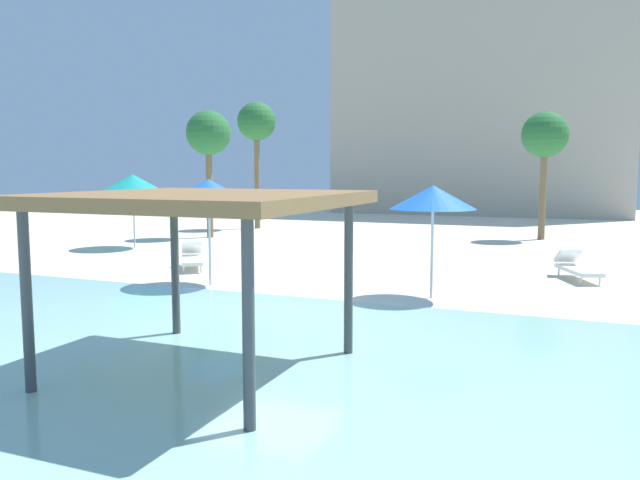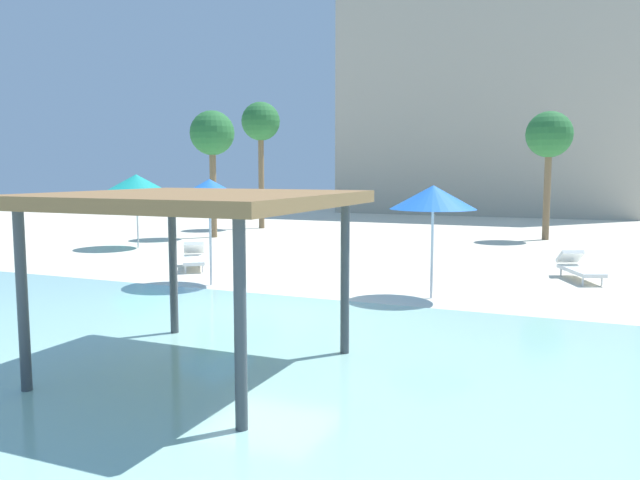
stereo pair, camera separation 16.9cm
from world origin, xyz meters
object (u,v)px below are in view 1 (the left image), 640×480
beach_umbrella_teal_3 (133,183)px  lounge_chair_0 (576,267)px  shade_pavilion (202,205)px  palm_tree_0 (208,135)px  beach_umbrella_blue_4 (209,191)px  palm_tree_3 (545,137)px  lounge_chair_1 (192,257)px  beach_umbrella_blue_0 (433,197)px  palm_tree_1 (257,124)px

beach_umbrella_teal_3 → lounge_chair_0: bearing=-4.3°
shade_pavilion → palm_tree_0: bearing=121.9°
beach_umbrella_blue_4 → shade_pavilion: bearing=-58.6°
palm_tree_3 → palm_tree_0: bearing=-161.1°
beach_umbrella_blue_4 → palm_tree_0: bearing=122.1°
lounge_chair_1 → palm_tree_3: size_ratio=0.36×
beach_umbrella_blue_0 → beach_umbrella_teal_3: size_ratio=0.93×
shade_pavilion → beach_umbrella_blue_4: (-3.69, 6.04, -0.02)m
shade_pavilion → lounge_chair_0: (4.86, 10.51, -2.08)m
beach_umbrella_teal_3 → palm_tree_1: 9.33m
beach_umbrella_blue_0 → beach_umbrella_teal_3: (-12.35, 5.10, 0.14)m
beach_umbrella_teal_3 → lounge_chair_0: beach_umbrella_teal_3 is taller
lounge_chair_1 → beach_umbrella_blue_4: bearing=8.5°
beach_umbrella_blue_0 → lounge_chair_0: size_ratio=1.29×
palm_tree_0 → palm_tree_3: (13.33, 4.57, -0.11)m
lounge_chair_0 → palm_tree_3: (-1.43, 9.99, 3.93)m
beach_umbrella_teal_3 → palm_tree_3: (13.95, 8.84, 1.83)m
lounge_chair_0 → shade_pavilion: bearing=-48.1°
shade_pavilion → palm_tree_0: size_ratio=0.72×
palm_tree_1 → lounge_chair_0: bearing=-34.0°
beach_umbrella_blue_0 → palm_tree_0: (-11.73, 9.36, 2.08)m
lounge_chair_0 → beach_umbrella_teal_3: bearing=-117.6°
palm_tree_0 → palm_tree_3: palm_tree_0 is taller
beach_umbrella_blue_4 → palm_tree_1: (-6.35, 14.53, 2.76)m
lounge_chair_1 → palm_tree_0: palm_tree_0 is taller
beach_umbrella_blue_0 → lounge_chair_1: bearing=167.7°
shade_pavilion → lounge_chair_0: 11.76m
beach_umbrella_blue_0 → palm_tree_3: bearing=83.5°
beach_umbrella_blue_4 → lounge_chair_0: 9.87m
shade_pavilion → lounge_chair_0: size_ratio=1.98×
lounge_chair_1 → palm_tree_1: bearing=165.4°
lounge_chair_1 → palm_tree_3: 15.79m
beach_umbrella_blue_0 → palm_tree_3: 14.16m
palm_tree_0 → palm_tree_1: (-0.14, 4.64, 0.78)m
lounge_chair_0 → lounge_chair_1: size_ratio=1.04×
beach_umbrella_blue_4 → palm_tree_0: (-6.20, 9.89, 1.99)m
beach_umbrella_teal_3 → palm_tree_1: size_ratio=0.44×
lounge_chair_0 → palm_tree_3: palm_tree_3 is taller
beach_umbrella_blue_0 → beach_umbrella_blue_4: size_ratio=0.96×
palm_tree_1 → palm_tree_3: size_ratio=1.18×
beach_umbrella_teal_3 → palm_tree_0: palm_tree_0 is taller
lounge_chair_1 → shade_pavilion: bearing=0.7°
palm_tree_1 → palm_tree_3: (13.47, -0.07, -0.89)m
palm_tree_0 → palm_tree_3: size_ratio=1.02×
shade_pavilion → lounge_chair_1: bearing=124.7°
palm_tree_0 → palm_tree_1: size_ratio=0.87×
shade_pavilion → lounge_chair_1: shade_pavilion is taller
beach_umbrella_teal_3 → palm_tree_0: size_ratio=0.51×
palm_tree_0 → beach_umbrella_teal_3: bearing=-98.4°
beach_umbrella_blue_4 → lounge_chair_1: size_ratio=1.40×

